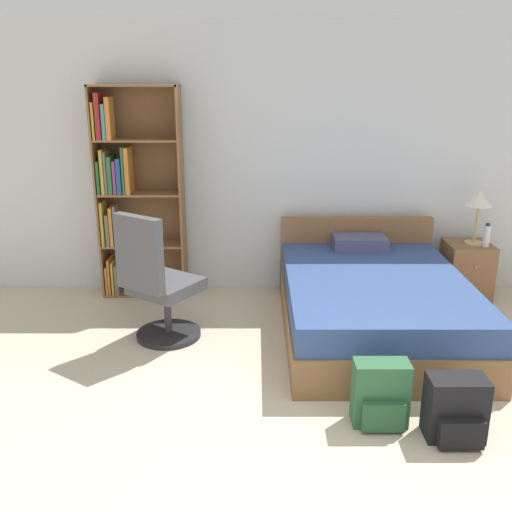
{
  "coord_description": "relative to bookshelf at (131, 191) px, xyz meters",
  "views": [
    {
      "loc": [
        -0.36,
        -2.32,
        2.11
      ],
      "look_at": [
        -0.37,
        1.98,
        0.72
      ],
      "focal_mm": 40.0,
      "sensor_mm": 36.0,
      "label": 1
    }
  ],
  "objects": [
    {
      "name": "table_lamp",
      "position": [
        3.29,
        -0.14,
        -0.07
      ],
      "size": [
        0.25,
        0.25,
        0.51
      ],
      "color": "tan",
      "rests_on": "nightstand"
    },
    {
      "name": "wall_back",
      "position": [
        1.57,
        0.2,
        0.27
      ],
      "size": [
        9.0,
        0.06,
        2.6
      ],
      "color": "silver",
      "rests_on": "ground_plane"
    },
    {
      "name": "bed",
      "position": [
        2.19,
        -0.9,
        -0.76
      ],
      "size": [
        1.48,
        2.07,
        0.77
      ],
      "color": "brown",
      "rests_on": "ground_plane"
    },
    {
      "name": "water_bottle",
      "position": [
        3.37,
        -0.22,
        -0.38
      ],
      "size": [
        0.06,
        0.06,
        0.23
      ],
      "color": "silver",
      "rests_on": "nightstand"
    },
    {
      "name": "bookshelf",
      "position": [
        0.0,
        0.0,
        0.0
      ],
      "size": [
        0.81,
        0.3,
        2.01
      ],
      "color": "brown",
      "rests_on": "ground_plane"
    },
    {
      "name": "backpack_black",
      "position": [
        2.4,
        -2.4,
        -0.84
      ],
      "size": [
        0.35,
        0.27,
        0.4
      ],
      "color": "black",
      "rests_on": "ground_plane"
    },
    {
      "name": "nightstand",
      "position": [
        3.26,
        -0.12,
        -0.76
      ],
      "size": [
        0.42,
        0.44,
        0.55
      ],
      "color": "brown",
      "rests_on": "ground_plane"
    },
    {
      "name": "backpack_green",
      "position": [
        1.98,
        -2.25,
        -0.83
      ],
      "size": [
        0.34,
        0.23,
        0.42
      ],
      "color": "#2D603D",
      "rests_on": "ground_plane"
    },
    {
      "name": "office_chair",
      "position": [
        0.42,
        -1.09,
        -0.55
      ],
      "size": [
        0.69,
        0.72,
        1.1
      ],
      "color": "#232326",
      "rests_on": "ground_plane"
    }
  ]
}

